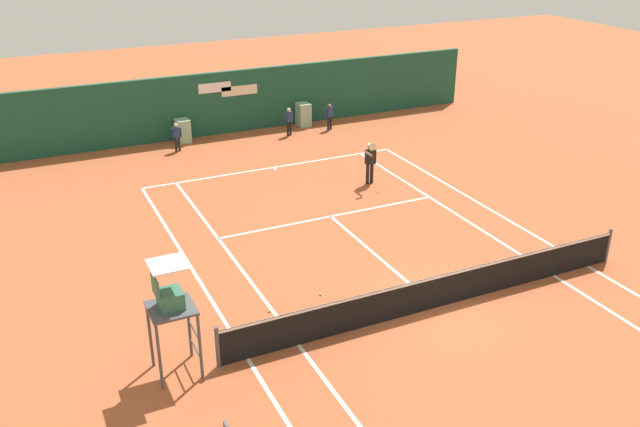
{
  "coord_description": "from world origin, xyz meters",
  "views": [
    {
      "loc": [
        -9.41,
        -12.72,
        9.71
      ],
      "look_at": [
        -0.98,
        5.17,
        0.8
      ],
      "focal_mm": 38.51,
      "sensor_mm": 36.0,
      "label": 1
    }
  ],
  "objects_px": {
    "ball_kid_right_post": "(289,120)",
    "ball_kid_centre_post": "(177,135)",
    "umpire_chair": "(170,303)",
    "tennis_ball_mid_court": "(269,311)",
    "player_on_baseline": "(370,160)",
    "ball_kid_left_post": "(330,115)",
    "tennis_ball_by_sideline": "(378,192)",
    "tennis_ball_near_service_line": "(320,294)"
  },
  "relations": [
    {
      "from": "ball_kid_right_post",
      "to": "ball_kid_centre_post",
      "type": "xyz_separation_m",
      "value": [
        -5.22,
        -0.0,
        -0.02
      ]
    },
    {
      "from": "umpire_chair",
      "to": "tennis_ball_mid_court",
      "type": "height_order",
      "value": "umpire_chair"
    },
    {
      "from": "player_on_baseline",
      "to": "ball_kid_right_post",
      "type": "height_order",
      "value": "player_on_baseline"
    },
    {
      "from": "umpire_chair",
      "to": "ball_kid_right_post",
      "type": "xyz_separation_m",
      "value": [
        9.15,
        15.13,
        -1.07
      ]
    },
    {
      "from": "umpire_chair",
      "to": "player_on_baseline",
      "type": "relative_size",
      "value": 1.54
    },
    {
      "from": "ball_kid_right_post",
      "to": "tennis_ball_mid_court",
      "type": "xyz_separation_m",
      "value": [
        -6.33,
        -13.68,
        -0.71
      ]
    },
    {
      "from": "ball_kid_left_post",
      "to": "tennis_ball_by_sideline",
      "type": "height_order",
      "value": "ball_kid_left_post"
    },
    {
      "from": "ball_kid_centre_post",
      "to": "tennis_ball_mid_court",
      "type": "relative_size",
      "value": 18.47
    },
    {
      "from": "umpire_chair",
      "to": "ball_kid_right_post",
      "type": "distance_m",
      "value": 17.71
    },
    {
      "from": "tennis_ball_mid_court",
      "to": "tennis_ball_by_sideline",
      "type": "relative_size",
      "value": 1.0
    },
    {
      "from": "player_on_baseline",
      "to": "ball_kid_centre_post",
      "type": "relative_size",
      "value": 1.45
    },
    {
      "from": "tennis_ball_near_service_line",
      "to": "tennis_ball_by_sideline",
      "type": "height_order",
      "value": "same"
    },
    {
      "from": "tennis_ball_by_sideline",
      "to": "player_on_baseline",
      "type": "bearing_deg",
      "value": 79.02
    },
    {
      "from": "umpire_chair",
      "to": "ball_kid_left_post",
      "type": "height_order",
      "value": "umpire_chair"
    },
    {
      "from": "umpire_chair",
      "to": "ball_kid_left_post",
      "type": "distance_m",
      "value": 18.86
    },
    {
      "from": "ball_kid_left_post",
      "to": "umpire_chair",
      "type": "bearing_deg",
      "value": 45.93
    },
    {
      "from": "umpire_chair",
      "to": "player_on_baseline",
      "type": "bearing_deg",
      "value": 130.81
    },
    {
      "from": "ball_kid_right_post",
      "to": "ball_kid_left_post",
      "type": "distance_m",
      "value": 2.07
    },
    {
      "from": "ball_kid_right_post",
      "to": "tennis_ball_by_sideline",
      "type": "relative_size",
      "value": 19.08
    },
    {
      "from": "ball_kid_centre_post",
      "to": "tennis_ball_mid_court",
      "type": "bearing_deg",
      "value": 93.34
    },
    {
      "from": "ball_kid_right_post",
      "to": "tennis_ball_near_service_line",
      "type": "distance_m",
      "value": 14.33
    },
    {
      "from": "tennis_ball_mid_court",
      "to": "ball_kid_centre_post",
      "type": "bearing_deg",
      "value": 85.33
    },
    {
      "from": "umpire_chair",
      "to": "ball_kid_right_post",
      "type": "relative_size",
      "value": 2.15
    },
    {
      "from": "tennis_ball_by_sideline",
      "to": "ball_kid_right_post",
      "type": "bearing_deg",
      "value": 91.84
    },
    {
      "from": "ball_kid_right_post",
      "to": "tennis_ball_mid_court",
      "type": "bearing_deg",
      "value": 54.93
    },
    {
      "from": "ball_kid_right_post",
      "to": "ball_kid_left_post",
      "type": "relative_size",
      "value": 1.04
    },
    {
      "from": "umpire_chair",
      "to": "tennis_ball_near_service_line",
      "type": "height_order",
      "value": "umpire_chair"
    },
    {
      "from": "umpire_chair",
      "to": "tennis_ball_mid_court",
      "type": "relative_size",
      "value": 41.04
    },
    {
      "from": "ball_kid_left_post",
      "to": "tennis_ball_mid_court",
      "type": "bearing_deg",
      "value": 50.94
    },
    {
      "from": "umpire_chair",
      "to": "ball_kid_left_post",
      "type": "xyz_separation_m",
      "value": [
        11.22,
        15.13,
        -1.1
      ]
    },
    {
      "from": "player_on_baseline",
      "to": "tennis_ball_by_sideline",
      "type": "bearing_deg",
      "value": 79.0
    },
    {
      "from": "tennis_ball_near_service_line",
      "to": "ball_kid_centre_post",
      "type": "bearing_deg",
      "value": 91.91
    },
    {
      "from": "player_on_baseline",
      "to": "ball_kid_left_post",
      "type": "distance_m",
      "value": 7.04
    },
    {
      "from": "ball_kid_left_post",
      "to": "tennis_ball_mid_court",
      "type": "distance_m",
      "value": 16.07
    },
    {
      "from": "tennis_ball_mid_court",
      "to": "tennis_ball_by_sideline",
      "type": "bearing_deg",
      "value": 41.71
    },
    {
      "from": "umpire_chair",
      "to": "ball_kid_right_post",
      "type": "height_order",
      "value": "umpire_chair"
    },
    {
      "from": "player_on_baseline",
      "to": "ball_kid_centre_post",
      "type": "xyz_separation_m",
      "value": [
        -5.65,
        6.85,
        -0.23
      ]
    },
    {
      "from": "ball_kid_centre_post",
      "to": "tennis_ball_near_service_line",
      "type": "xyz_separation_m",
      "value": [
        0.45,
        -13.49,
        -0.69
      ]
    },
    {
      "from": "ball_kid_centre_post",
      "to": "tennis_ball_mid_court",
      "type": "xyz_separation_m",
      "value": [
        -1.12,
        -13.68,
        -0.69
      ]
    },
    {
      "from": "tennis_ball_near_service_line",
      "to": "tennis_ball_mid_court",
      "type": "height_order",
      "value": "same"
    },
    {
      "from": "umpire_chair",
      "to": "ball_kid_centre_post",
      "type": "bearing_deg",
      "value": 165.42
    },
    {
      "from": "tennis_ball_mid_court",
      "to": "ball_kid_left_post",
      "type": "bearing_deg",
      "value": 58.45
    }
  ]
}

